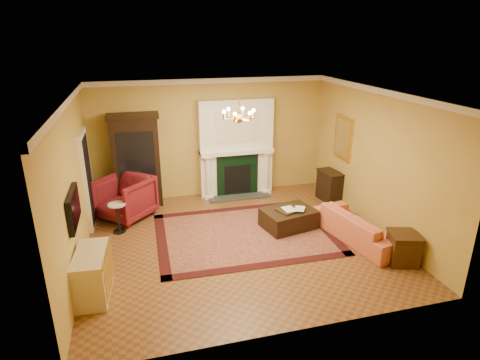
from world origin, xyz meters
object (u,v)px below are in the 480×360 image
object	(u,v)px
console_table	(330,186)
commode	(93,274)
wingback_armchair	(125,196)
leather_ottoman	(288,218)
coral_sofa	(360,222)
pedestal_table	(118,216)
end_table	(403,249)
china_cabinet	(137,163)

from	to	relation	value
console_table	commode	bearing A→B (deg)	-161.18
wingback_armchair	leather_ottoman	world-z (taller)	wingback_armchair
wingback_armchair	coral_sofa	world-z (taller)	wingback_armchair
coral_sofa	console_table	world-z (taller)	coral_sofa
console_table	leather_ottoman	size ratio (longest dim) A/B	0.68
wingback_armchair	leather_ottoman	distance (m)	3.73
pedestal_table	end_table	size ratio (longest dim) A/B	1.16
pedestal_table	end_table	bearing A→B (deg)	-27.19
end_table	coral_sofa	bearing A→B (deg)	107.19
pedestal_table	leather_ottoman	xyz separation A→B (m)	(3.59, -0.73, -0.17)
pedestal_table	coral_sofa	distance (m)	5.05
commode	end_table	size ratio (longest dim) A/B	1.80
pedestal_table	leather_ottoman	bearing A→B (deg)	-11.46
end_table	pedestal_table	bearing A→B (deg)	152.81
pedestal_table	leather_ottoman	world-z (taller)	pedestal_table
leather_ottoman	console_table	bearing A→B (deg)	24.71
leather_ottoman	commode	bearing A→B (deg)	-172.24
pedestal_table	commode	bearing A→B (deg)	-99.25
china_cabinet	coral_sofa	size ratio (longest dim) A/B	1.05
wingback_armchair	china_cabinet	bearing A→B (deg)	109.85
china_cabinet	pedestal_table	bearing A→B (deg)	-107.26
china_cabinet	commode	xyz separation A→B (m)	(-0.84, -3.59, -0.71)
end_table	console_table	bearing A→B (deg)	88.88
coral_sofa	end_table	bearing A→B (deg)	-173.94
wingback_armchair	coral_sofa	distance (m)	5.19
china_cabinet	coral_sofa	bearing A→B (deg)	-33.73
leather_ottoman	end_table	bearing A→B (deg)	-63.64
china_cabinet	console_table	bearing A→B (deg)	-10.18
commode	coral_sofa	distance (m)	5.17
end_table	console_table	world-z (taller)	console_table
china_cabinet	wingback_armchair	distance (m)	0.96
coral_sofa	end_table	distance (m)	1.05
pedestal_table	wingback_armchair	bearing A→B (deg)	77.48
pedestal_table	leather_ottoman	distance (m)	3.66
wingback_armchair	console_table	size ratio (longest dim) A/B	1.46
china_cabinet	end_table	size ratio (longest dim) A/B	3.81
china_cabinet	pedestal_table	size ratio (longest dim) A/B	3.29
console_table	china_cabinet	bearing A→B (deg)	161.67
wingback_armchair	end_table	bearing A→B (deg)	10.55
commode	leather_ottoman	distance (m)	4.20
china_cabinet	coral_sofa	world-z (taller)	china_cabinet
coral_sofa	leather_ottoman	distance (m)	1.51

